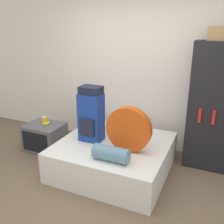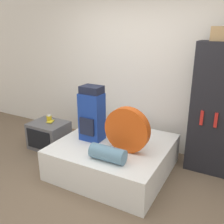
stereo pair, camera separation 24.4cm
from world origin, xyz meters
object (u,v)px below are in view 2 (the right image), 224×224
Objects in this scene: backpack at (92,114)px; tent_bag at (127,130)px; sleeping_roll at (108,154)px; television at (49,135)px; canister at (49,118)px.

backpack is 0.61m from tent_bag.
television is at bearing 158.93° from sleeping_roll.
canister reaches higher than television.
sleeping_roll is (0.50, -0.43, -0.29)m from backpack.
backpack is 1.31× the size of tent_bag.
tent_bag is 0.99× the size of television.
tent_bag is 5.12× the size of canister.
tent_bag is 1.34× the size of sleeping_roll.
tent_bag reaches higher than television.
television is at bearing -69.66° from canister.
canister is at bearing 110.34° from television.
backpack is 1.30× the size of television.
tent_bag reaches higher than canister.
sleeping_roll is at bearing -22.77° from canister.
canister is at bearing 169.46° from tent_bag.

